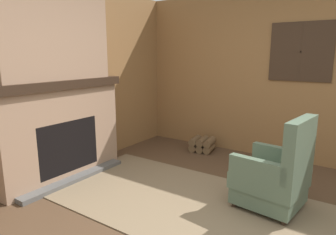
# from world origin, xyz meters

# --- Properties ---
(ground_plane) EXTENTS (14.00, 14.00, 0.00)m
(ground_plane) POSITION_xyz_m (0.00, 0.00, 0.00)
(ground_plane) COLOR #4C3523
(wood_panel_wall_left) EXTENTS (0.06, 5.49, 2.65)m
(wood_panel_wall_left) POSITION_xyz_m (-2.48, 0.00, 1.32)
(wood_panel_wall_left) COLOR olive
(wood_panel_wall_left) RESTS_ON ground
(wood_panel_wall_back) EXTENTS (5.49, 0.09, 2.65)m
(wood_panel_wall_back) POSITION_xyz_m (0.01, 2.47, 1.33)
(wood_panel_wall_back) COLOR olive
(wood_panel_wall_back) RESTS_ON ground
(fireplace_hearth) EXTENTS (0.57, 1.86, 1.34)m
(fireplace_hearth) POSITION_xyz_m (-2.25, 0.00, 0.66)
(fireplace_hearth) COLOR #9E7A60
(fireplace_hearth) RESTS_ON ground
(chimney_breast) EXTENTS (0.31, 1.55, 1.29)m
(chimney_breast) POSITION_xyz_m (-2.27, 0.00, 1.98)
(chimney_breast) COLOR #9E7A60
(chimney_breast) RESTS_ON fireplace_hearth
(area_rug) EXTENTS (3.97, 1.72, 0.01)m
(area_rug) POSITION_xyz_m (-0.19, 0.32, 0.01)
(area_rug) COLOR #7A664C
(area_rug) RESTS_ON ground
(armchair) EXTENTS (0.76, 0.72, 1.04)m
(armchair) POSITION_xyz_m (0.37, 0.74, 0.37)
(armchair) COLOR #516651
(armchair) RESTS_ON ground
(firewood_stack) EXTENTS (0.44, 0.41, 0.24)m
(firewood_stack) POSITION_xyz_m (-1.20, 2.08, 0.12)
(firewood_stack) COLOR brown
(firewood_stack) RESTS_ON ground
(oil_lamp_vase) EXTENTS (0.09, 0.09, 0.31)m
(oil_lamp_vase) POSITION_xyz_m (-2.30, -0.54, 1.45)
(oil_lamp_vase) COLOR silver
(oil_lamp_vase) RESTS_ON fireplace_hearth
(storage_case) EXTENTS (0.17, 0.22, 0.15)m
(storage_case) POSITION_xyz_m (-2.30, 0.20, 1.41)
(storage_case) COLOR gray
(storage_case) RESTS_ON fireplace_hearth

